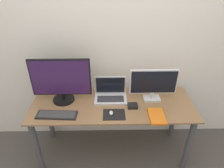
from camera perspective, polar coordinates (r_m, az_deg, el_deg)
The scene contains 10 objects.
wall_back at distance 2.18m, azimuth -0.02°, elevation 11.83°, with size 7.00×0.05×2.50m.
desk at distance 2.17m, azimuth 0.17°, elevation -8.41°, with size 1.68×0.63×0.72m.
monitor_left at distance 2.07m, azimuth -14.37°, elevation 0.97°, with size 0.60×0.23×0.47m.
monitor_right at distance 2.09m, azimuth 11.72°, elevation 0.07°, with size 0.49×0.12×0.35m.
laptop at distance 2.15m, azimuth -0.44°, elevation -2.58°, with size 0.34×0.22×0.22m.
keyboard at distance 2.00m, azimuth -15.52°, elevation -8.50°, with size 0.39×0.15×0.02m.
mousepad at distance 1.94m, azimuth 0.61°, elevation -8.69°, with size 0.21×0.17×0.00m.
mouse at distance 1.94m, azimuth -0.23°, elevation -8.26°, with size 0.04×0.06×0.03m.
book at distance 1.96m, azimuth 12.66°, elevation -8.96°, with size 0.15×0.23×0.02m.
power_brick at distance 2.04m, azimuth 5.91°, elevation -6.22°, with size 0.10×0.08×0.03m.
Camera 1 is at (-0.04, -1.36, 1.97)m, focal length 32.00 mm.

